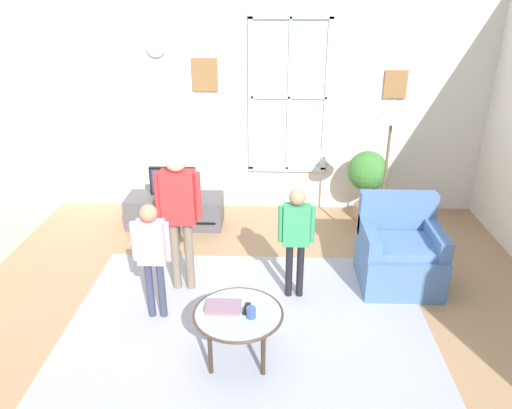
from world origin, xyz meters
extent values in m
cube|color=#9E7A56|center=(0.00, 0.00, -0.01)|extent=(6.21, 6.04, 0.02)
cube|color=silver|center=(0.00, 2.78, 1.41)|extent=(5.61, 0.12, 2.81)
cube|color=silver|center=(0.32, 2.71, 1.50)|extent=(0.95, 0.02, 1.89)
cube|color=white|center=(0.32, 2.69, 2.44)|extent=(1.01, 0.04, 0.06)
cube|color=white|center=(0.32, 2.69, 0.56)|extent=(1.01, 0.04, 0.06)
cube|color=white|center=(-0.16, 2.69, 1.50)|extent=(0.06, 0.04, 1.89)
cube|color=white|center=(0.79, 2.69, 1.50)|extent=(0.06, 0.04, 1.89)
cube|color=white|center=(0.32, 2.69, 1.50)|extent=(0.03, 0.04, 1.89)
cube|color=white|center=(0.32, 2.69, 1.50)|extent=(0.95, 0.04, 0.03)
cube|color=olive|center=(-0.72, 2.70, 1.77)|extent=(0.32, 0.03, 0.40)
cube|color=olive|center=(1.62, 2.70, 1.67)|extent=(0.28, 0.03, 0.34)
cylinder|color=silver|center=(-1.30, 2.69, 2.10)|extent=(0.24, 0.04, 0.24)
cube|color=#999EAD|center=(-0.06, 0.20, 0.00)|extent=(3.18, 2.23, 0.01)
cube|color=#4C4C51|center=(-1.08, 2.10, 0.19)|extent=(1.18, 0.46, 0.38)
cube|color=black|center=(-1.08, 1.86, 0.13)|extent=(1.07, 0.02, 0.02)
cylinder|color=#4C4C4C|center=(-1.08, 2.10, 0.41)|extent=(0.08, 0.08, 0.05)
cube|color=black|center=(-1.08, 2.10, 0.59)|extent=(0.57, 0.05, 0.35)
cube|color=navy|center=(-1.08, 2.07, 0.59)|extent=(0.53, 0.01, 0.31)
cube|color=#476B9E|center=(1.40, 0.83, 0.21)|extent=(0.76, 0.72, 0.42)
cube|color=#476B9E|center=(1.40, 1.13, 0.65)|extent=(0.76, 0.16, 0.45)
cube|color=#476B9E|center=(1.08, 0.83, 0.52)|extent=(0.12, 0.65, 0.20)
cube|color=#476B9E|center=(1.72, 0.83, 0.52)|extent=(0.12, 0.65, 0.20)
cube|color=#4D73AA|center=(1.40, 0.78, 0.46)|extent=(0.61, 0.50, 0.08)
cylinder|color=#99B2B7|center=(-0.12, -0.28, 0.41)|extent=(0.69, 0.69, 0.02)
torus|color=#3F3328|center=(-0.12, -0.28, 0.41)|extent=(0.71, 0.71, 0.02)
cylinder|color=#33281E|center=(-0.32, -0.08, 0.20)|extent=(0.04, 0.04, 0.40)
cylinder|color=#33281E|center=(0.08, -0.08, 0.20)|extent=(0.04, 0.04, 0.40)
cylinder|color=#33281E|center=(-0.32, -0.48, 0.20)|extent=(0.04, 0.04, 0.40)
cylinder|color=#33281E|center=(0.08, -0.48, 0.20)|extent=(0.04, 0.04, 0.40)
cube|color=#B66677|center=(-0.24, -0.23, 0.43)|extent=(0.26, 0.19, 0.02)
cube|color=slate|center=(-0.24, -0.23, 0.45)|extent=(0.28, 0.16, 0.02)
cylinder|color=#334C8C|center=(-0.01, -0.33, 0.46)|extent=(0.07, 0.07, 0.08)
cube|color=black|center=(-0.05, -0.24, 0.43)|extent=(0.06, 0.14, 0.02)
cylinder|color=#726656|center=(-0.80, 0.69, 0.36)|extent=(0.09, 0.09, 0.72)
cylinder|color=#726656|center=(-0.66, 0.69, 0.36)|extent=(0.09, 0.09, 0.72)
cube|color=red|center=(-0.73, 0.69, 0.97)|extent=(0.31, 0.16, 0.51)
sphere|color=beige|center=(-0.73, 0.69, 1.32)|extent=(0.19, 0.19, 0.19)
cylinder|color=red|center=(-0.91, 0.67, 1.00)|extent=(0.06, 0.06, 0.46)
cylinder|color=red|center=(-0.55, 0.67, 1.00)|extent=(0.06, 0.06, 0.46)
cylinder|color=black|center=(0.30, 0.59, 0.28)|extent=(0.07, 0.07, 0.56)
cylinder|color=black|center=(0.41, 0.59, 0.28)|extent=(0.07, 0.07, 0.56)
cube|color=#338C59|center=(0.36, 0.59, 0.76)|extent=(0.24, 0.13, 0.40)
sphere|color=#A87A5B|center=(0.36, 0.59, 1.03)|extent=(0.15, 0.15, 0.15)
cylinder|color=#338C59|center=(0.21, 0.57, 0.78)|extent=(0.05, 0.05, 0.36)
cylinder|color=#338C59|center=(0.50, 0.57, 0.78)|extent=(0.05, 0.05, 0.36)
cylinder|color=#333851|center=(-0.94, 0.22, 0.28)|extent=(0.07, 0.07, 0.56)
cylinder|color=#333851|center=(-0.83, 0.22, 0.28)|extent=(0.07, 0.07, 0.56)
cube|color=#DB9EBC|center=(-0.89, 0.22, 0.75)|extent=(0.24, 0.13, 0.39)
sphere|color=#A87A5B|center=(-0.89, 0.22, 1.03)|extent=(0.15, 0.15, 0.15)
cylinder|color=#DB9EBC|center=(-1.03, 0.20, 0.77)|extent=(0.05, 0.05, 0.35)
cylinder|color=#DB9EBC|center=(-0.75, 0.20, 0.77)|extent=(0.05, 0.05, 0.35)
cylinder|color=#9E6B4C|center=(1.32, 2.35, 0.10)|extent=(0.27, 0.27, 0.21)
cylinder|color=#4C7238|center=(1.32, 2.35, 0.31)|extent=(0.02, 0.02, 0.20)
sphere|color=#397430|center=(1.32, 2.35, 0.66)|extent=(0.50, 0.50, 0.50)
cylinder|color=black|center=(1.30, 1.39, 0.01)|extent=(0.26, 0.26, 0.03)
cylinder|color=brown|center=(1.30, 1.39, 0.77)|extent=(0.03, 0.03, 1.53)
cone|color=beige|center=(1.30, 1.39, 1.63)|extent=(0.32, 0.32, 0.22)
camera|label=1|loc=(0.14, -3.32, 2.68)|focal=33.55mm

